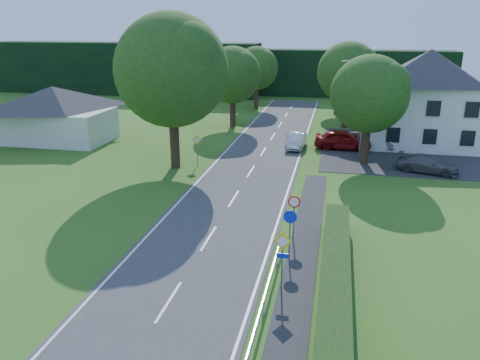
% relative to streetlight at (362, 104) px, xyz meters
% --- Properties ---
extents(road, '(7.00, 80.00, 0.04)m').
position_rel_streetlight_xyz_m(road, '(-8.06, -10.00, -4.44)').
color(road, '#363638').
rests_on(road, ground).
extents(parking_pad, '(14.00, 16.00, 0.04)m').
position_rel_streetlight_xyz_m(parking_pad, '(3.94, 3.00, -4.44)').
color(parking_pad, '#242426').
rests_on(parking_pad, ground).
extents(line_edge_left, '(0.12, 80.00, 0.01)m').
position_rel_streetlight_xyz_m(line_edge_left, '(-11.31, -10.00, -4.42)').
color(line_edge_left, white).
rests_on(line_edge_left, road).
extents(line_edge_right, '(0.12, 80.00, 0.01)m').
position_rel_streetlight_xyz_m(line_edge_right, '(-4.81, -10.00, -4.42)').
color(line_edge_right, white).
rests_on(line_edge_right, road).
extents(line_centre, '(0.12, 80.00, 0.01)m').
position_rel_streetlight_xyz_m(line_centre, '(-8.06, -10.00, -4.42)').
color(line_centre, white).
rests_on(line_centre, road).
extents(tree_main, '(9.40, 9.40, 11.64)m').
position_rel_streetlight_xyz_m(tree_main, '(-14.06, -6.00, 1.36)').
color(tree_main, '#1B4715').
rests_on(tree_main, ground).
extents(tree_left_far, '(7.00, 7.00, 8.58)m').
position_rel_streetlight_xyz_m(tree_left_far, '(-13.06, 10.00, -0.17)').
color(tree_left_far, '#1B4715').
rests_on(tree_left_far, ground).
extents(tree_right_far, '(7.40, 7.40, 9.09)m').
position_rel_streetlight_xyz_m(tree_right_far, '(-1.06, 12.00, 0.08)').
color(tree_right_far, '#1B4715').
rests_on(tree_right_far, ground).
extents(tree_left_back, '(6.60, 6.60, 8.07)m').
position_rel_streetlight_xyz_m(tree_left_back, '(-12.56, 22.00, -0.43)').
color(tree_left_back, '#1B4715').
rests_on(tree_left_back, ground).
extents(tree_right_back, '(6.20, 6.20, 7.56)m').
position_rel_streetlight_xyz_m(tree_right_back, '(-2.06, 20.00, -0.68)').
color(tree_right_back, '#1B4715').
rests_on(tree_right_back, ground).
extents(tree_right_mid, '(7.00, 7.00, 8.58)m').
position_rel_streetlight_xyz_m(tree_right_mid, '(0.44, -2.00, -0.17)').
color(tree_right_mid, '#1B4715').
rests_on(tree_right_mid, ground).
extents(treeline_left, '(44.00, 6.00, 8.00)m').
position_rel_streetlight_xyz_m(treeline_left, '(-36.06, 32.00, -0.46)').
color(treeline_left, black).
rests_on(treeline_left, ground).
extents(treeline_right, '(30.00, 5.00, 7.00)m').
position_rel_streetlight_xyz_m(treeline_right, '(-0.06, 36.00, -0.96)').
color(treeline_right, black).
rests_on(treeline_right, ground).
extents(bungalow_left, '(11.00, 6.50, 5.20)m').
position_rel_streetlight_xyz_m(bungalow_left, '(-28.06, 0.00, -1.75)').
color(bungalow_left, silver).
rests_on(bungalow_left, ground).
extents(house_white, '(10.60, 8.40, 8.60)m').
position_rel_streetlight_xyz_m(house_white, '(5.94, 6.00, -0.06)').
color(house_white, white).
rests_on(house_white, ground).
extents(streetlight, '(2.03, 0.18, 8.00)m').
position_rel_streetlight_xyz_m(streetlight, '(0.00, 0.00, 0.00)').
color(streetlight, slate).
rests_on(streetlight, ground).
extents(sign_priority_right, '(0.78, 0.09, 2.59)m').
position_rel_streetlight_xyz_m(sign_priority_right, '(-3.76, -22.02, -2.67)').
color(sign_priority_right, slate).
rests_on(sign_priority_right, ground).
extents(sign_roundabout, '(0.64, 0.08, 2.37)m').
position_rel_streetlight_xyz_m(sign_roundabout, '(-3.76, -19.02, -2.79)').
color(sign_roundabout, slate).
rests_on(sign_roundabout, ground).
extents(sign_speed_limit, '(0.64, 0.11, 2.37)m').
position_rel_streetlight_xyz_m(sign_speed_limit, '(-3.76, -17.03, -2.70)').
color(sign_speed_limit, slate).
rests_on(sign_speed_limit, ground).
extents(sign_priority_left, '(0.78, 0.09, 2.44)m').
position_rel_streetlight_xyz_m(sign_priority_left, '(-12.56, -5.02, -2.75)').
color(sign_priority_left, slate).
rests_on(sign_priority_left, ground).
extents(moving_car, '(1.60, 4.17, 1.36)m').
position_rel_streetlight_xyz_m(moving_car, '(-5.36, 1.84, -3.75)').
color(moving_car, silver).
rests_on(moving_car, road).
extents(motorcycle, '(0.93, 1.88, 0.95)m').
position_rel_streetlight_xyz_m(motorcycle, '(-6.26, 3.60, -3.95)').
color(motorcycle, black).
rests_on(motorcycle, road).
extents(parked_car_red, '(5.06, 2.12, 1.71)m').
position_rel_streetlight_xyz_m(parked_car_red, '(-1.23, 2.38, -3.57)').
color(parked_car_red, maroon).
rests_on(parked_car_red, parking_pad).
extents(parked_car_silver_a, '(4.96, 3.02, 1.54)m').
position_rel_streetlight_xyz_m(parked_car_silver_a, '(1.16, 3.28, -3.65)').
color(parked_car_silver_a, silver).
rests_on(parked_car_silver_a, parking_pad).
extents(parked_car_grey, '(4.82, 3.06, 1.30)m').
position_rel_streetlight_xyz_m(parked_car_grey, '(5.02, -3.50, -3.77)').
color(parked_car_grey, '#525358').
rests_on(parked_car_grey, parking_pad).
extents(parasol, '(2.57, 2.60, 1.81)m').
position_rel_streetlight_xyz_m(parasol, '(2.83, 5.00, -3.52)').
color(parasol, red).
rests_on(parasol, parking_pad).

